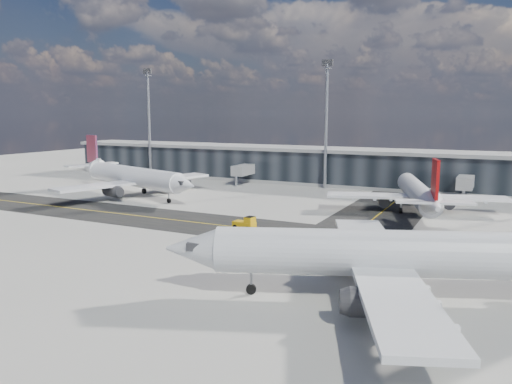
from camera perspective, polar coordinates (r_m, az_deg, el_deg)
ground at (r=72.93m, az=-4.29°, el=-4.59°), size 300.00×300.00×0.00m
taxiway_lanes at (r=80.46m, az=2.02°, el=-3.28°), size 180.00×63.00×0.03m
terminal_concourse at (r=122.09m, az=8.96°, el=2.76°), size 152.00×19.80×8.80m
floodlight_masts at (r=114.82m, az=8.03°, el=8.15°), size 102.50×0.70×28.90m
airliner_af at (r=107.54m, az=-13.98°, el=1.73°), size 40.11×34.60×12.16m
airliner_redtail at (r=89.81m, az=17.99°, el=-0.14°), size 30.61×35.51×10.72m
airliner_near at (r=48.01m, az=16.01°, el=-6.86°), size 41.92×36.27×12.89m
baggage_tug at (r=73.75m, az=-1.15°, el=-3.57°), size 3.55×2.12×2.11m
service_van at (r=103.74m, az=17.22°, el=-0.49°), size 2.76×5.51×1.50m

